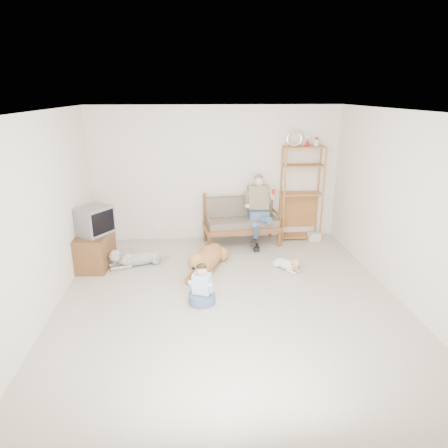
{
  "coord_description": "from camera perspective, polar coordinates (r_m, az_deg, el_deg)",
  "views": [
    {
      "loc": [
        -0.55,
        -5.19,
        2.93
      ],
      "look_at": [
        0.01,
        1.0,
        0.87
      ],
      "focal_mm": 32.0,
      "sensor_mm": 36.0,
      "label": 1
    }
  ],
  "objects": [
    {
      "name": "floor",
      "position": [
        5.99,
        0.83,
        -10.94
      ],
      "size": [
        5.5,
        5.5,
        0.0
      ],
      "primitive_type": "plane",
      "color": "beige",
      "rests_on": "ground"
    },
    {
      "name": "wall_outlet",
      "position": [
        8.38,
        -9.66,
        -0.2
      ],
      "size": [
        0.12,
        0.02,
        0.08
      ],
      "primitive_type": "cube",
      "color": "white",
      "rests_on": "ground"
    },
    {
      "name": "wall_left",
      "position": [
        5.77,
        -24.65,
        0.73
      ],
      "size": [
        0.0,
        5.5,
        5.5
      ],
      "primitive_type": "plane",
      "rotation": [
        1.57,
        0.0,
        1.57
      ],
      "color": "silver",
      "rests_on": "ground"
    },
    {
      "name": "man",
      "position": [
        7.86,
        4.93,
        1.35
      ],
      "size": [
        0.53,
        0.76,
        1.23
      ],
      "color": "slate",
      "rests_on": "loveseat"
    },
    {
      "name": "terrier",
      "position": [
        7.0,
        9.15,
        -5.69
      ],
      "size": [
        0.44,
        0.56,
        0.25
      ],
      "rotation": [
        0.0,
        0.0,
        0.61
      ],
      "color": "silver",
      "rests_on": "ground"
    },
    {
      "name": "shaggy_dog",
      "position": [
        7.25,
        -12.62,
        -4.78
      ],
      "size": [
        1.11,
        0.52,
        0.34
      ],
      "rotation": [
        0.0,
        0.0,
        -1.24
      ],
      "color": "white",
      "rests_on": "ground"
    },
    {
      "name": "wall_right",
      "position": [
        6.23,
        24.43,
        1.98
      ],
      "size": [
        0.0,
        5.5,
        5.5
      ],
      "primitive_type": "plane",
      "rotation": [
        1.57,
        0.0,
        -1.57
      ],
      "color": "silver",
      "rests_on": "ground"
    },
    {
      "name": "etagere",
      "position": [
        8.31,
        11.01,
        4.46
      ],
      "size": [
        0.85,
        0.37,
        2.23
      ],
      "color": "#AF7437",
      "rests_on": "ground"
    },
    {
      "name": "golden_retriever",
      "position": [
        6.87,
        -2.6,
        -5.08
      ],
      "size": [
        0.78,
        1.55,
        0.49
      ],
      "rotation": [
        0.0,
        0.0,
        -0.37
      ],
      "color": "#A66F39",
      "rests_on": "ground"
    },
    {
      "name": "book_stack",
      "position": [
        8.5,
        12.74,
        -1.75
      ],
      "size": [
        0.26,
        0.2,
        0.15
      ],
      "primitive_type": "cube",
      "rotation": [
        0.0,
        0.0,
        0.15
      ],
      "color": "white",
      "rests_on": "ground"
    },
    {
      "name": "tv_stand",
      "position": [
        7.37,
        -17.95,
        -3.51
      ],
      "size": [
        0.57,
        0.94,
        0.6
      ],
      "rotation": [
        0.0,
        0.0,
        -0.08
      ],
      "color": "brown",
      "rests_on": "ground"
    },
    {
      "name": "crt_tv",
      "position": [
        7.19,
        -18.11,
        0.49
      ],
      "size": [
        0.7,
        0.73,
        0.47
      ],
      "rotation": [
        0.0,
        0.0,
        -0.61
      ],
      "color": "slate",
      "rests_on": "tv_stand"
    },
    {
      "name": "wall_back",
      "position": [
        8.12,
        -1.16,
        7.13
      ],
      "size": [
        5.0,
        0.0,
        5.0
      ],
      "primitive_type": "plane",
      "rotation": [
        1.57,
        0.0,
        0.0
      ],
      "color": "silver",
      "rests_on": "ground"
    },
    {
      "name": "ceiling",
      "position": [
        5.23,
        0.96,
        15.82
      ],
      "size": [
        5.5,
        5.5,
        0.0
      ],
      "primitive_type": "plane",
      "rotation": [
        3.14,
        0.0,
        0.0
      ],
      "color": "white",
      "rests_on": "ground"
    },
    {
      "name": "wall_front",
      "position": [
        2.96,
        6.63,
        -14.05
      ],
      "size": [
        5.0,
        0.0,
        5.0
      ],
      "primitive_type": "plane",
      "rotation": [
        -1.57,
        0.0,
        0.0
      ],
      "color": "silver",
      "rests_on": "ground"
    },
    {
      "name": "loveseat",
      "position": [
        8.04,
        2.52,
        0.64
      ],
      "size": [
        1.56,
        0.85,
        0.95
      ],
      "rotation": [
        0.0,
        0.0,
        0.1
      ],
      "color": "brown",
      "rests_on": "ground"
    },
    {
      "name": "child",
      "position": [
        5.85,
        -3.18,
        -9.23
      ],
      "size": [
        0.39,
        0.39,
        0.62
      ],
      "rotation": [
        0.0,
        0.0,
        -0.37
      ],
      "color": "slate",
      "rests_on": "ground"
    }
  ]
}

